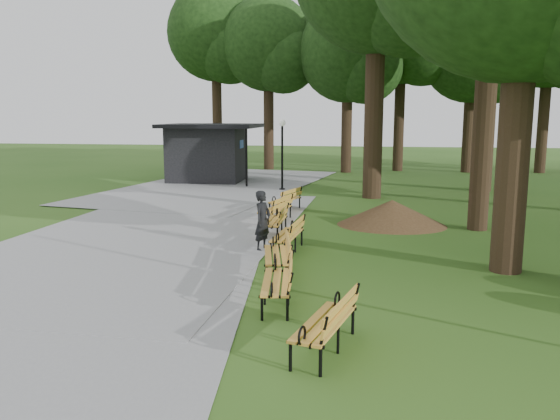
# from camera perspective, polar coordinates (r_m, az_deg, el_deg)

# --- Properties ---
(ground) EXTENTS (100.00, 100.00, 0.00)m
(ground) POSITION_cam_1_polar(r_m,az_deg,el_deg) (13.75, -1.42, -5.23)
(ground) COLOR #2B5317
(ground) RESTS_ON ground
(path) EXTENTS (12.00, 38.00, 0.06)m
(path) POSITION_cam_1_polar(r_m,az_deg,el_deg) (17.64, -12.58, -2.02)
(path) COLOR gray
(path) RESTS_ON ground
(person) EXTENTS (0.56, 0.68, 1.58)m
(person) POSITION_cam_1_polar(r_m,az_deg,el_deg) (14.68, -1.76, -1.10)
(person) COLOR black
(person) RESTS_ON ground
(kiosk) EXTENTS (4.87, 4.24, 3.02)m
(kiosk) POSITION_cam_1_polar(r_m,az_deg,el_deg) (30.07, -7.34, 5.74)
(kiosk) COLOR black
(kiosk) RESTS_ON ground
(lamp_post) EXTENTS (0.32, 0.32, 3.29)m
(lamp_post) POSITION_cam_1_polar(r_m,az_deg,el_deg) (26.19, 0.22, 7.09)
(lamp_post) COLOR black
(lamp_post) RESTS_ON ground
(dirt_mound) EXTENTS (2.91, 2.91, 0.82)m
(dirt_mound) POSITION_cam_1_polar(r_m,az_deg,el_deg) (18.44, 11.21, -0.27)
(dirt_mound) COLOR #47301C
(dirt_mound) RESTS_ON ground
(bench_0) EXTENTS (1.08, 2.00, 0.88)m
(bench_0) POSITION_cam_1_polar(r_m,az_deg,el_deg) (8.65, 4.48, -11.33)
(bench_0) COLOR gold
(bench_0) RESTS_ON ground
(bench_1) EXTENTS (0.86, 1.96, 0.88)m
(bench_1) POSITION_cam_1_polar(r_m,az_deg,el_deg) (10.60, -0.35, -7.30)
(bench_1) COLOR gold
(bench_1) RESTS_ON ground
(bench_2) EXTENTS (0.98, 1.99, 0.88)m
(bench_2) POSITION_cam_1_polar(r_m,az_deg,el_deg) (12.57, -0.38, -4.58)
(bench_2) COLOR gold
(bench_2) RESTS_ON ground
(bench_3) EXTENTS (0.80, 1.95, 0.88)m
(bench_3) POSITION_cam_1_polar(r_m,az_deg,el_deg) (14.59, 0.71, -2.57)
(bench_3) COLOR gold
(bench_3) RESTS_ON ground
(bench_4) EXTENTS (0.64, 1.90, 0.88)m
(bench_4) POSITION_cam_1_polar(r_m,az_deg,el_deg) (16.53, -0.58, -1.12)
(bench_4) COLOR gold
(bench_4) RESTS_ON ground
(bench_5) EXTENTS (1.06, 2.00, 0.88)m
(bench_5) POSITION_cam_1_polar(r_m,az_deg,el_deg) (18.53, -0.50, 0.06)
(bench_5) COLOR gold
(bench_5) RESTS_ON ground
(bench_6) EXTENTS (1.16, 2.00, 0.88)m
(bench_6) POSITION_cam_1_polar(r_m,az_deg,el_deg) (20.57, 0.51, 1.02)
(bench_6) COLOR gold
(bench_6) RESTS_ON ground
(tree_backdrop) EXTENTS (36.46, 10.19, 16.59)m
(tree_backdrop) POSITION_cam_1_polar(r_m,az_deg,el_deg) (36.57, 16.43, 16.78)
(tree_backdrop) COLOR black
(tree_backdrop) RESTS_ON ground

